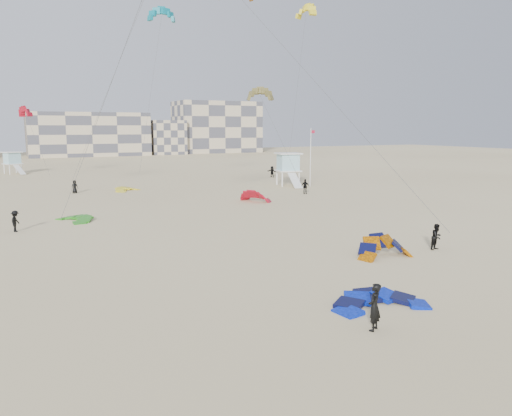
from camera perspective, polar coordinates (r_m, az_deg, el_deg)
name	(u,v)px	position (r m, az deg, el deg)	size (l,w,h in m)	color
ground	(287,305)	(22.92, 3.58, -10.99)	(320.00, 320.00, 0.00)	beige
kite_ground_blue	(379,306)	(23.39, 13.85, -10.82)	(4.00, 4.15, 0.76)	#082AE1
kite_ground_orange	(384,257)	(31.92, 14.39, -5.43)	(3.40, 2.86, 2.02)	orange
kite_ground_green	(75,221)	(45.48, -19.95, -1.37)	(3.49, 3.67, 0.66)	#1E991F
kite_ground_red_far	(256,201)	(53.93, -0.05, 0.77)	(3.58, 3.04, 2.13)	#AF0616
kite_ground_yellow	(127,191)	(65.00, -14.51, 1.91)	(3.46, 3.57, 0.88)	yellow
kitesurfer_main	(374,307)	(20.41, 13.37, -10.95)	(0.70, 0.46, 1.91)	black
kitesurfer_b	(437,237)	(34.62, 19.95, -3.11)	(0.83, 0.65, 1.71)	black
kitesurfer_c	(15,221)	(42.30, -25.79, -1.37)	(1.06, 0.61, 1.64)	black
kitesurfer_d	(305,187)	(60.20, 5.65, 2.46)	(1.05, 0.44, 1.79)	black
kitesurfer_e	(75,187)	(64.48, -20.02, 2.30)	(0.77, 0.50, 1.58)	black
kitesurfer_f	(272,172)	(80.24, 1.84, 4.18)	(1.66, 0.53, 1.79)	black
kite_fly_olive	(260,95)	(64.44, 0.45, 12.76)	(4.54, 13.94, 12.26)	brown
kite_fly_yellow	(306,12)	(78.47, 5.75, 21.38)	(4.25, 9.21, 24.96)	yellow
kite_fly_teal_b	(162,16)	(87.10, -10.74, 20.78)	(8.13, 7.63, 25.97)	#1175A2
kite_fly_red	(25,112)	(84.29, -24.89, 9.88)	(4.46, 7.92, 10.28)	#AF0616
lifeguard_tower_near	(288,169)	(68.76, 3.69, 4.43)	(3.73, 6.45, 4.49)	white
lifeguard_tower_far	(12,163)	(95.64, -26.07, 4.65)	(3.54, 5.67, 3.80)	white
flagpole	(311,156)	(67.40, 6.26, 5.91)	(0.64, 0.10, 7.83)	white
condo_mid	(88,134)	(150.06, -18.65, 7.98)	(32.00, 16.00, 12.00)	beige
condo_east	(217,127)	(162.42, -4.51, 9.19)	(26.00, 14.00, 16.00)	beige
condo_fill_right	(166,137)	(152.75, -10.25, 7.95)	(10.00, 10.00, 10.00)	beige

